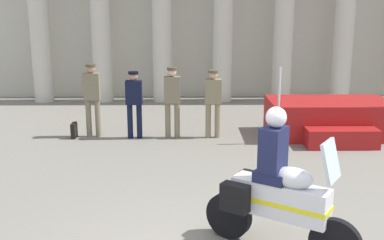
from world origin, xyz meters
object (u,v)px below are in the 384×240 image
Objects in this scene: reviewing_stand at (329,119)px; briefcase_on_ground at (74,130)px; officer_in_row_1 at (134,99)px; officer_in_row_0 at (92,94)px; officer_in_row_3 at (213,98)px; officer_in_row_2 at (172,97)px; motorcycle_with_rider at (275,193)px.

briefcase_on_ground is (-6.14, -0.09, -0.23)m from reviewing_stand.
officer_in_row_1 is (-4.68, -0.14, 0.53)m from reviewing_stand.
officer_in_row_0 reaches higher than officer_in_row_3.
officer_in_row_1 is 1.65m from briefcase_on_ground.
officer_in_row_1 is at bearing 171.53° from officer_in_row_0.
officer_in_row_0 is at bearing -2.13° from officer_in_row_3.
officer_in_row_0 is 1.10× the size of officer_in_row_1.
officer_in_row_2 is at bearing -0.05° from officer_in_row_3.
officer_in_row_0 is 0.93× the size of motorcycle_with_rider.
briefcase_on_ground is at bearing -1.84° from officer_in_row_1.
reviewing_stand is 5.99m from motorcycle_with_rider.
motorcycle_with_rider reaches higher than reviewing_stand.
reviewing_stand is 1.53× the size of motorcycle_with_rider.
motorcycle_with_rider is (3.35, -5.51, -0.24)m from officer_in_row_0.
reviewing_stand is 1.81× the size of officer_in_row_1.
officer_in_row_2 is 5.59m from motorcycle_with_rider.
officer_in_row_1 is 0.95× the size of officer_in_row_2.
reviewing_stand is 2.88m from officer_in_row_3.
officer_in_row_3 reaches higher than officer_in_row_1.
officer_in_row_2 reaches higher than briefcase_on_ground.
motorcycle_with_rider reaches higher than briefcase_on_ground.
reviewing_stand reaches higher than officer_in_row_0.
officer_in_row_3 is 3.41m from briefcase_on_ground.
officer_in_row_3 is at bearing -178.67° from officer_in_row_1.
officer_in_row_2 is 0.89× the size of motorcycle_with_rider.
reviewing_stand is 4.72m from officer_in_row_1.
officer_in_row_0 reaches higher than briefcase_on_ground.
reviewing_stand is at bearing 0.84° from briefcase_on_ground.
officer_in_row_1 is at bearing -2.04° from briefcase_on_ground.
officer_in_row_2 is 0.96m from officer_in_row_3.
motorcycle_with_rider is (1.45, -5.40, -0.20)m from officer_in_row_2.
briefcase_on_ground is (-3.32, 0.02, -0.78)m from officer_in_row_3.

